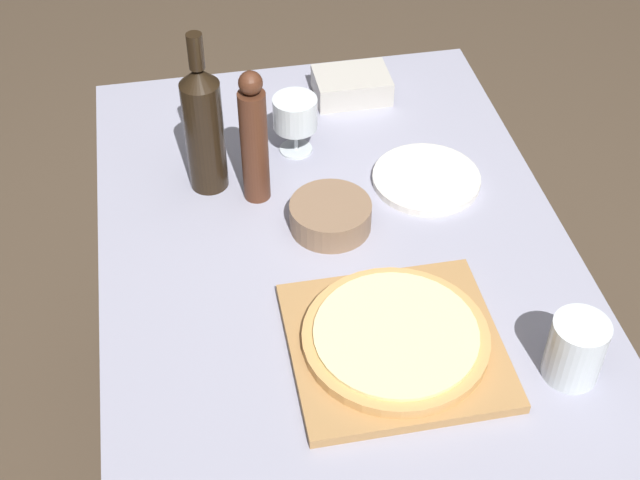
{
  "coord_description": "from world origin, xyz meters",
  "views": [
    {
      "loc": [
        -0.24,
        -1.07,
        1.84
      ],
      "look_at": [
        -0.04,
        0.0,
        0.81
      ],
      "focal_mm": 50.0,
      "sensor_mm": 36.0,
      "label": 1
    }
  ],
  "objects": [
    {
      "name": "dining_table",
      "position": [
        0.0,
        0.0,
        0.64
      ],
      "size": [
        0.83,
        1.28,
        0.75
      ],
      "color": "#9393A8",
      "rests_on": "ground_plane"
    },
    {
      "name": "cutting_board",
      "position": [
        0.04,
        -0.2,
        0.76
      ],
      "size": [
        0.33,
        0.31,
        0.02
      ],
      "color": "#A87A47",
      "rests_on": "dining_table"
    },
    {
      "name": "dinner_plate",
      "position": [
        0.2,
        0.19,
        0.76
      ],
      "size": [
        0.21,
        0.21,
        0.01
      ],
      "color": "silver",
      "rests_on": "dining_table"
    },
    {
      "name": "small_bowl",
      "position": [
        -0.0,
        0.1,
        0.78
      ],
      "size": [
        0.15,
        0.15,
        0.05
      ],
      "color": "#84664C",
      "rests_on": "dining_table"
    },
    {
      "name": "wine_bottle",
      "position": [
        -0.2,
        0.26,
        0.89
      ],
      "size": [
        0.07,
        0.07,
        0.32
      ],
      "color": "black",
      "rests_on": "dining_table"
    },
    {
      "name": "food_container",
      "position": [
        0.13,
        0.5,
        0.78
      ],
      "size": [
        0.16,
        0.11,
        0.05
      ],
      "color": "#BCB7AD",
      "rests_on": "dining_table"
    },
    {
      "name": "pizza",
      "position": [
        0.04,
        -0.2,
        0.78
      ],
      "size": [
        0.29,
        0.29,
        0.02
      ],
      "color": "tan",
      "rests_on": "cutting_board"
    },
    {
      "name": "drinking_tumbler",
      "position": [
        0.29,
        -0.3,
        0.81
      ],
      "size": [
        0.09,
        0.09,
        0.11
      ],
      "color": "silver",
      "rests_on": "dining_table"
    },
    {
      "name": "pepper_mill",
      "position": [
        -0.12,
        0.21,
        0.88
      ],
      "size": [
        0.05,
        0.05,
        0.27
      ],
      "color": "#4C2819",
      "rests_on": "dining_table"
    },
    {
      "name": "wine_glass",
      "position": [
        -0.02,
        0.33,
        0.84
      ],
      "size": [
        0.09,
        0.09,
        0.12
      ],
      "color": "silver",
      "rests_on": "dining_table"
    }
  ]
}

